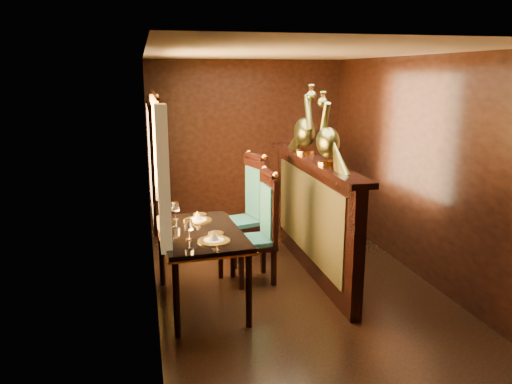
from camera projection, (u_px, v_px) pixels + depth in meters
ground at (292, 283)px, 5.60m from camera, size 5.00×5.00×0.00m
room_shell at (287, 143)px, 5.23m from camera, size 3.04×5.04×2.52m
partition at (312, 213)px, 5.79m from camera, size 0.26×2.70×1.36m
dining_table at (200, 238)px, 4.95m from camera, size 0.89×1.38×0.98m
chair_left at (263, 223)px, 5.55m from camera, size 0.49×0.52×1.29m
chair_right at (250, 205)px, 6.18m from camera, size 0.61×0.62×1.37m
peacock_left at (328, 129)px, 5.16m from camera, size 0.24×0.64×0.76m
peacock_right at (305, 119)px, 5.88m from camera, size 0.26×0.69×0.82m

